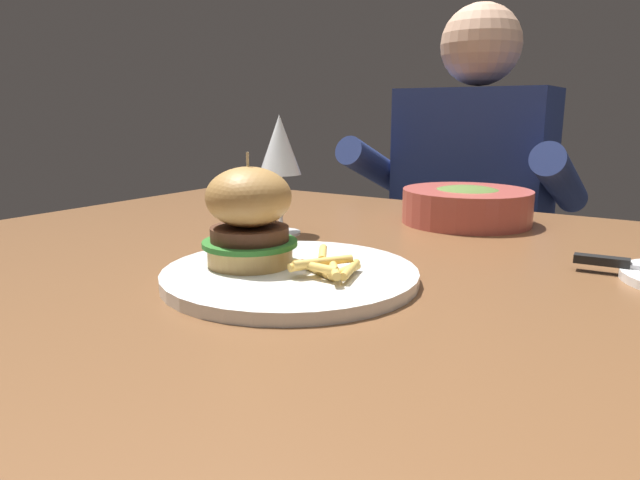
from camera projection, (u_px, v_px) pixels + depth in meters
dining_table at (336, 316)px, 0.76m from camera, size 1.26×0.99×0.74m
main_plate at (290, 275)px, 0.64m from camera, size 0.29×0.29×0.01m
burger_sandwich at (249, 216)px, 0.64m from camera, size 0.11×0.11×0.13m
fries_pile at (328, 266)px, 0.61m from camera, size 0.08×0.09×0.02m
wine_glass at (280, 149)px, 0.86m from camera, size 0.06×0.06×0.18m
soup_bowl at (466, 205)px, 0.97m from camera, size 0.22×0.22×0.06m
diner_person at (468, 257)px, 1.46m from camera, size 0.51×0.36×1.18m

